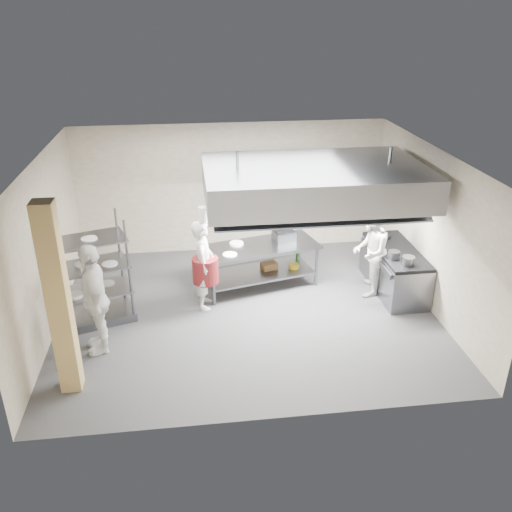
{
  "coord_description": "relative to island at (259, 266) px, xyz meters",
  "views": [
    {
      "loc": [
        -0.98,
        -8.91,
        5.32
      ],
      "look_at": [
        0.21,
        0.2,
        1.06
      ],
      "focal_mm": 38.0,
      "sensor_mm": 36.0,
      "label": 1
    }
  ],
  "objects": [
    {
      "name": "plate_stack",
      "position": [
        -3.17,
        -0.95,
        0.18
      ],
      "size": [
        0.28,
        0.28,
        0.05
      ],
      "primitive_type": "cylinder",
      "color": "white",
      "rests_on": "pass_rack"
    },
    {
      "name": "chef_head",
      "position": [
        -1.15,
        -0.68,
        0.43
      ],
      "size": [
        0.48,
        0.68,
        1.77
      ],
      "primitive_type": "imported",
      "rotation": [
        0.0,
        0.0,
        1.48
      ],
      "color": "silver",
      "rests_on": "floor"
    },
    {
      "name": "pass_rack",
      "position": [
        -3.17,
        -0.95,
        0.54
      ],
      "size": [
        1.51,
        1.16,
        1.99
      ],
      "primitive_type": null,
      "rotation": [
        0.0,
        0.0,
        0.32
      ],
      "color": "slate",
      "rests_on": "floor"
    },
    {
      "name": "wicker_basket",
      "position": [
        0.22,
        0.12,
        -0.07
      ],
      "size": [
        0.37,
        0.31,
        0.14
      ],
      "primitive_type": "cube",
      "rotation": [
        0.0,
        0.0,
        0.33
      ],
      "color": "#9C6A3E",
      "rests_on": "island_undershelf"
    },
    {
      "name": "stockpot",
      "position": [
        2.48,
        -0.91,
        0.52
      ],
      "size": [
        0.22,
        0.22,
        0.15
      ],
      "primitive_type": "cylinder",
      "color": "gray",
      "rests_on": "range_top"
    },
    {
      "name": "island_undershelf",
      "position": [
        0.0,
        0.0,
        -0.16
      ],
      "size": [
        2.34,
        1.4,
        0.04
      ],
      "primitive_type": "cube",
      "rotation": [
        0.0,
        0.0,
        0.25
      ],
      "color": "slate",
      "rests_on": "island"
    },
    {
      "name": "column",
      "position": [
        -3.27,
        -2.9,
        1.04
      ],
      "size": [
        0.3,
        0.3,
        3.0
      ],
      "primitive_type": "cube",
      "color": "tan",
      "rests_on": "floor"
    },
    {
      "name": "island",
      "position": [
        0.0,
        0.0,
        0.0
      ],
      "size": [
        2.55,
        1.54,
        0.91
      ],
      "primitive_type": null,
      "rotation": [
        0.0,
        0.0,
        0.25
      ],
      "color": "gray",
      "rests_on": "floor"
    },
    {
      "name": "wall_back",
      "position": [
        -0.37,
        2.0,
        1.04
      ],
      "size": [
        7.0,
        0.0,
        7.0
      ],
      "primitive_type": "plane",
      "rotation": [
        1.57,
        0.0,
        0.0
      ],
      "color": "gray",
      "rests_on": "ground"
    },
    {
      "name": "chef_plating",
      "position": [
        -2.97,
        -1.9,
        0.51
      ],
      "size": [
        0.7,
        1.21,
        1.93
      ],
      "primitive_type": "imported",
      "rotation": [
        0.0,
        0.0,
        -1.36
      ],
      "color": "white",
      "rests_on": "floor"
    },
    {
      "name": "range_top",
      "position": [
        2.71,
        -0.5,
        0.41
      ],
      "size": [
        0.78,
        1.96,
        0.06
      ],
      "primitive_type": "cube",
      "color": "black",
      "rests_on": "cooking_range"
    },
    {
      "name": "wall_right",
      "position": [
        3.13,
        -1.0,
        1.04
      ],
      "size": [
        0.0,
        6.0,
        6.0
      ],
      "primitive_type": "plane",
      "rotation": [
        1.57,
        0.0,
        -1.57
      ],
      "color": "gray",
      "rests_on": "ground"
    },
    {
      "name": "floor",
      "position": [
        -0.37,
        -1.0,
        -0.46
      ],
      "size": [
        7.0,
        7.0,
        0.0
      ],
      "primitive_type": "plane",
      "color": "#2B2B2D",
      "rests_on": "ground"
    },
    {
      "name": "wall_left",
      "position": [
        -3.87,
        -1.0,
        1.04
      ],
      "size": [
        0.0,
        6.0,
        6.0
      ],
      "primitive_type": "plane",
      "rotation": [
        1.57,
        0.0,
        1.57
      ],
      "color": "gray",
      "rests_on": "ground"
    },
    {
      "name": "island_worktop",
      "position": [
        0.0,
        0.0,
        0.42
      ],
      "size": [
        2.55,
        1.54,
        0.06
      ],
      "primitive_type": "cube",
      "rotation": [
        0.0,
        0.0,
        0.25
      ],
      "color": "gray",
      "rests_on": "island"
    },
    {
      "name": "hood_strip_a",
      "position": [
        0.03,
        -0.6,
        1.62
      ],
      "size": [
        1.6,
        0.12,
        0.04
      ],
      "primitive_type": "cube",
      "color": "white",
      "rests_on": "exhaust_hood"
    },
    {
      "name": "wall_shelf",
      "position": [
        1.43,
        1.84,
        1.04
      ],
      "size": [
        1.5,
        0.28,
        0.04
      ],
      "primitive_type": "cube",
      "color": "gray",
      "rests_on": "wall_back"
    },
    {
      "name": "hood_strip_b",
      "position": [
        1.83,
        -0.6,
        1.62
      ],
      "size": [
        1.6,
        0.12,
        0.04
      ],
      "primitive_type": "cube",
      "color": "white",
      "rests_on": "exhaust_hood"
    },
    {
      "name": "chef_line",
      "position": [
        2.13,
        -0.57,
        0.46
      ],
      "size": [
        0.99,
        1.09,
        1.82
      ],
      "primitive_type": "imported",
      "rotation": [
        0.0,
        0.0,
        -2.0
      ],
      "color": "silver",
      "rests_on": "floor"
    },
    {
      "name": "exhaust_hood",
      "position": [
        0.93,
        -0.6,
        1.94
      ],
      "size": [
        4.0,
        2.5,
        0.6
      ],
      "primitive_type": "cube",
      "color": "gray",
      "rests_on": "ceiling"
    },
    {
      "name": "cooking_range",
      "position": [
        2.71,
        -0.5,
        -0.04
      ],
      "size": [
        0.8,
        2.0,
        0.84
      ],
      "primitive_type": "cube",
      "color": "slate",
      "rests_on": "floor"
    },
    {
      "name": "griddle",
      "position": [
        0.54,
        0.2,
        0.56
      ],
      "size": [
        0.49,
        0.43,
        0.21
      ],
      "primitive_type": "cube",
      "rotation": [
        0.0,
        0.0,
        0.28
      ],
      "color": "slate",
      "rests_on": "island_worktop"
    },
    {
      "name": "ceiling",
      "position": [
        -0.37,
        -1.0,
        2.54
      ],
      "size": [
        7.0,
        7.0,
        0.0
      ],
      "primitive_type": "plane",
      "rotation": [
        3.14,
        0.0,
        0.0
      ],
      "color": "silver",
      "rests_on": "wall_back"
    }
  ]
}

